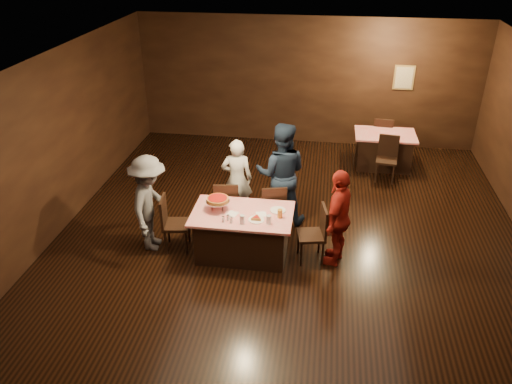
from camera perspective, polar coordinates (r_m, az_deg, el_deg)
room at (r=7.16m, az=3.90°, el=6.49°), size 10.00×10.04×3.02m
main_table at (r=8.08m, az=-1.54°, el=-4.76°), size 1.60×1.00×0.77m
back_table at (r=11.40m, az=14.36°, el=4.67°), size 1.30×0.90×0.77m
chair_far_left at (r=8.73m, az=-3.31°, el=-1.38°), size 0.47×0.47×0.95m
chair_far_right at (r=8.62m, az=1.91°, el=-1.76°), size 0.51×0.51×0.95m
chair_end_left at (r=8.27m, az=-9.10°, el=-3.58°), size 0.48×0.48×0.95m
chair_end_right at (r=7.94m, az=6.32°, el=-4.81°), size 0.50×0.50×0.95m
chair_back_near at (r=10.72m, az=14.70°, el=3.62°), size 0.47×0.47×0.95m
chair_back_far at (r=11.91m, az=14.19°, el=6.21°), size 0.46×0.46×0.95m
diner_white_jacket at (r=8.94m, az=-2.20°, el=1.50°), size 0.59×0.43×1.52m
diner_navy_hoodie at (r=8.74m, az=2.89°, el=2.10°), size 0.93×0.73×1.87m
diner_grey_knit at (r=8.21m, az=-12.04°, el=-1.29°), size 0.66×1.09×1.64m
diner_red_shirt at (r=7.79m, az=9.40°, el=-2.88°), size 0.66×1.02×1.61m
pizza_stand at (r=7.90m, az=-4.40°, el=-0.88°), size 0.38×0.38×0.22m
plate_with_slice at (r=7.68m, az=0.04°, el=-3.07°), size 0.25×0.25×0.06m
plate_empty at (r=7.94m, az=2.52°, el=-2.11°), size 0.25×0.25×0.01m
glass_front_left at (r=7.58m, az=-1.59°, el=-3.14°), size 0.08×0.08×0.14m
glass_front_right at (r=7.57m, az=1.46°, el=-3.17°), size 0.08×0.08×0.14m
glass_amber at (r=7.73m, az=2.74°, el=-2.48°), size 0.08×0.08×0.14m
condiments at (r=7.64m, az=-3.27°, el=-3.07°), size 0.17×0.10×0.09m
napkin_center at (r=7.84m, az=0.59°, el=-2.56°), size 0.19×0.19×0.01m
napkin_left at (r=7.86m, az=-2.72°, el=-2.50°), size 0.21×0.21×0.01m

